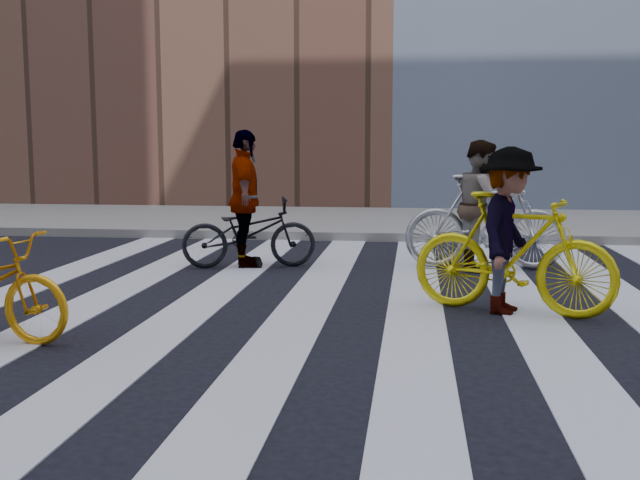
% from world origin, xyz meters
% --- Properties ---
extents(ground, '(100.00, 100.00, 0.00)m').
position_xyz_m(ground, '(0.00, 0.00, 0.00)').
color(ground, black).
rests_on(ground, ground).
extents(sidewalk_far, '(100.00, 5.00, 0.15)m').
position_xyz_m(sidewalk_far, '(0.00, 7.50, 0.07)').
color(sidewalk_far, gray).
rests_on(sidewalk_far, ground).
extents(zebra_crosswalk, '(8.25, 10.00, 0.01)m').
position_xyz_m(zebra_crosswalk, '(0.00, 0.00, 0.01)').
color(zebra_crosswalk, silver).
rests_on(zebra_crosswalk, ground).
extents(bike_silver_mid, '(2.06, 0.60, 1.24)m').
position_xyz_m(bike_silver_mid, '(1.44, 2.46, 0.62)').
color(bike_silver_mid, '#AEB1B9').
rests_on(bike_silver_mid, ground).
extents(bike_yellow_right, '(2.03, 1.18, 1.17)m').
position_xyz_m(bike_yellow_right, '(1.47, -0.12, 0.59)').
color(bike_yellow_right, yellow).
rests_on(bike_yellow_right, ground).
extents(bike_dark_rear, '(1.86, 1.04, 0.93)m').
position_xyz_m(bike_dark_rear, '(-1.64, 2.22, 0.46)').
color(bike_dark_rear, black).
rests_on(bike_dark_rear, ground).
extents(rider_mid, '(0.64, 0.82, 1.68)m').
position_xyz_m(rider_mid, '(1.39, 2.46, 0.84)').
color(rider_mid, slate).
rests_on(rider_mid, ground).
extents(rider_right, '(0.91, 1.18, 1.61)m').
position_xyz_m(rider_right, '(1.42, -0.12, 0.80)').
color(rider_right, slate).
rests_on(rider_right, ground).
extents(rider_rear, '(0.70, 1.14, 1.82)m').
position_xyz_m(rider_rear, '(-1.69, 2.22, 0.91)').
color(rider_rear, slate).
rests_on(rider_rear, ground).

